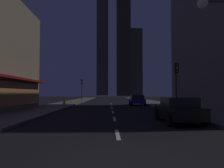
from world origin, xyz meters
The scene contains 13 objects.
ground_plane centered at (0.00, 32.00, -0.05)m, with size 78.00×136.00×0.10m, color black.
sidewalk_right centered at (7.00, 32.00, 0.07)m, with size 4.00×76.00×0.15m, color #605E59.
sidewalk_left centered at (-7.00, 32.00, 0.07)m, with size 4.00×76.00×0.15m, color #605E59.
lane_marking_center centered at (0.00, 13.60, 0.01)m, with size 0.16×33.40×0.01m.
skyscraper_distant_tall centered at (-5.13, 153.34, 38.29)m, with size 8.43×8.48×76.58m, color #464234.
skyscraper_distant_mid centered at (8.55, 123.31, 33.87)m, with size 8.27×7.21×67.74m, color #312E24.
skyscraper_distant_short centered at (19.27, 148.98, 24.09)m, with size 8.73×8.52×48.17m, color #3D3A2E.
car_parked_near centered at (3.60, 6.61, 0.74)m, with size 1.98×4.24×1.45m.
car_parked_far centered at (3.60, 24.37, 0.74)m, with size 1.98×4.24×1.45m.
fire_hydrant_far_left centered at (-5.90, 21.01, 0.45)m, with size 0.42×0.30×0.65m.
traffic_light_near_right centered at (5.50, 12.79, 3.19)m, with size 0.32×0.48×4.20m.
traffic_light_far_left centered at (-5.50, 34.95, 3.19)m, with size 0.32×0.48×4.20m.
street_lamp_right centered at (5.38, 5.44, 5.07)m, with size 1.96×0.56×6.58m.
Camera 1 is at (-0.35, -5.59, 1.69)m, focal length 34.28 mm.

